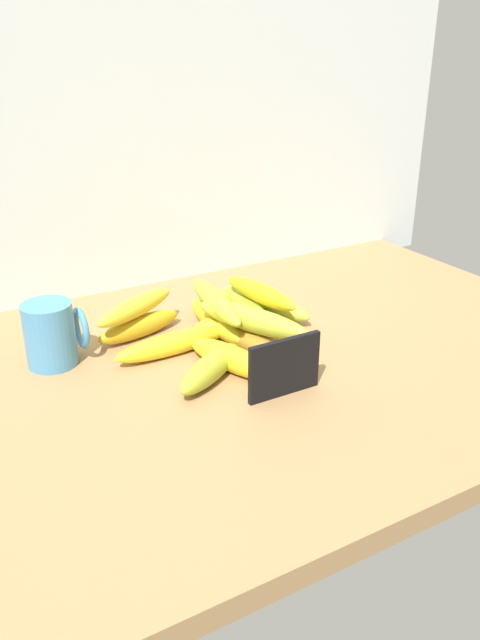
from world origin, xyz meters
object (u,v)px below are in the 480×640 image
chalkboard_sign (284,369)px  banana_1 (139,327)px  banana_3 (264,303)px  banana_2 (252,344)px  banana_8 (232,359)px  banana_9 (211,368)px  banana_6 (173,344)px  banana_12 (216,301)px  banana_13 (252,320)px  banana_0 (230,298)px  banana_4 (249,312)px  banana_5 (239,324)px  coffee_mug (52,334)px  banana_11 (260,293)px  banana_10 (136,307)px  banana_7 (217,321)px

chalkboard_sign → banana_1: (-10.31, 27.12, -2.08)cm
banana_1 → banana_3: bearing=-5.5°
banana_2 → banana_8: 6.30cm
banana_3 → banana_9: bearing=-139.5°
banana_6 → banana_8: (5.27, -9.23, 0.19)cm
banana_12 → banana_13: 8.52cm
banana_8 → banana_2: bearing=31.0°
banana_0 → banana_4: (-0.34, -7.56, 0.13)cm
banana_5 → banana_13: (-1.08, -5.96, 3.34)cm
banana_0 → banana_3: 6.72cm
coffee_mug → banana_0: coffee_mug is taller
banana_1 → banana_8: 19.25cm
banana_6 → banana_12: bearing=19.1°
chalkboard_sign → banana_5: size_ratio=0.72×
banana_11 → coffee_mug: bearing=174.4°
banana_9 → banana_10: size_ratio=0.91×
banana_2 → banana_4: (5.44, 10.09, 0.40)cm
banana_2 → banana_6: 12.23cm
banana_0 → banana_7: (-6.82, -7.86, 0.08)cm
banana_9 → banana_11: size_ratio=0.91×
banana_1 → banana_11: size_ratio=0.93×
banana_3 → banana_2: bearing=-128.7°
banana_3 → banana_6: size_ratio=1.01×
banana_12 → banana_7: bearing=53.4°
banana_8 → banana_3: bearing=45.6°
banana_12 → coffee_mug: bearing=173.6°
banana_2 → banana_10: bearing=131.7°
banana_3 → banana_5: bearing=-146.6°
banana_1 → banana_8: banana_8 is taller
chalkboard_sign → banana_6: bearing=113.5°
coffee_mug → banana_3: 37.37cm
banana_13 → banana_9: bearing=-153.2°
banana_1 → banana_3: banana_3 is taller
banana_5 → banana_1: bearing=152.0°
banana_0 → banana_13: bearing=-107.5°
banana_12 → banana_4: bearing=7.8°
banana_0 → banana_10: size_ratio=0.92×
chalkboard_sign → banana_11: chalkboard_sign is taller
banana_4 → banana_5: 5.08cm
banana_7 → banana_12: (-0.48, -0.64, 3.77)cm
banana_9 → banana_13: (9.91, 5.02, 3.37)cm
banana_2 → banana_3: 15.75cm
banana_0 → banana_12: size_ratio=0.79×
banana_12 → banana_0: bearing=49.4°
banana_6 → banana_7: 10.35cm
chalkboard_sign → coffee_mug: (-24.85, 24.67, 1.01)cm
banana_4 → banana_0: bearing=87.4°
banana_3 → banana_10: bearing=173.8°
chalkboard_sign → banana_12: (1.05, 21.77, 1.94)cm
banana_3 → banana_5: 9.94cm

